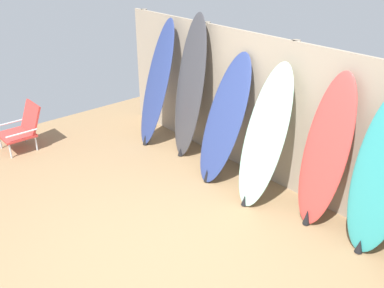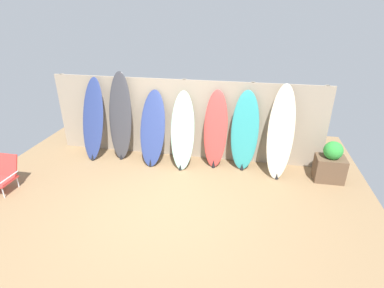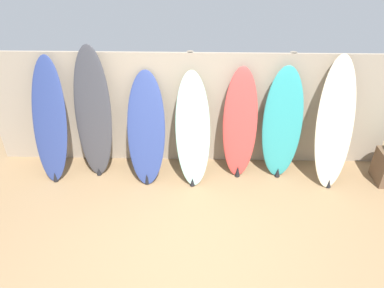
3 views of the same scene
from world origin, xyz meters
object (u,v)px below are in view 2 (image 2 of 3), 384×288
object	(u,v)px
surfboard_navy_0	(93,120)
surfboard_teal_5	(245,131)
surfboard_charcoal_1	(120,117)
planter_box	(330,163)
surfboard_navy_2	(153,129)
surfboard_cream_6	(281,132)
surfboard_red_4	(216,130)
surfboard_seafoam_3	(183,131)
beach_chair	(3,173)

from	to	relation	value
surfboard_navy_0	surfboard_teal_5	size ratio (longest dim) A/B	1.07
surfboard_charcoal_1	planter_box	size ratio (longest dim) A/B	2.34
planter_box	surfboard_navy_2	bearing A→B (deg)	178.08
surfboard_cream_6	surfboard_red_4	bearing A→B (deg)	174.93
surfboard_red_4	surfboard_cream_6	world-z (taller)	surfboard_cream_6
surfboard_seafoam_3	surfboard_cream_6	xyz separation A→B (m)	(2.01, 0.03, 0.11)
surfboard_charcoal_1	surfboard_navy_2	distance (m)	0.80
surfboard_charcoal_1	planter_box	world-z (taller)	surfboard_charcoal_1
surfboard_navy_0	surfboard_cream_6	distance (m)	4.08
surfboard_seafoam_3	surfboard_cream_6	size ratio (longest dim) A/B	0.87
surfboard_red_4	surfboard_teal_5	world-z (taller)	surfboard_teal_5
surfboard_seafoam_3	surfboard_red_4	world-z (taller)	surfboard_red_4
surfboard_navy_0	surfboard_cream_6	world-z (taller)	surfboard_cream_6
surfboard_charcoal_1	surfboard_cream_6	size ratio (longest dim) A/B	1.06
surfboard_navy_0	surfboard_cream_6	xyz separation A→B (m)	(4.08, -0.01, 0.02)
surfboard_seafoam_3	beach_chair	xyz separation A→B (m)	(-3.15, -1.60, -0.47)
surfboard_navy_0	surfboard_cream_6	size ratio (longest dim) A/B	0.98
surfboard_cream_6	planter_box	world-z (taller)	surfboard_cream_6
surfboard_red_4	planter_box	size ratio (longest dim) A/B	1.98
surfboard_charcoal_1	beach_chair	world-z (taller)	surfboard_charcoal_1
surfboard_charcoal_1	surfboard_navy_0	bearing A→B (deg)	-171.09
surfboard_navy_0	surfboard_teal_5	xyz separation A→B (m)	(3.37, 0.10, -0.06)
surfboard_charcoal_1	surfboard_cream_6	bearing A→B (deg)	-1.76
surfboard_navy_2	planter_box	xyz separation A→B (m)	(3.70, -0.12, -0.41)
surfboard_teal_5	surfboard_cream_6	xyz separation A→B (m)	(0.71, -0.11, 0.08)
surfboard_navy_0	planter_box	bearing A→B (deg)	-1.38
surfboard_navy_0	surfboard_charcoal_1	bearing A→B (deg)	8.91
surfboard_charcoal_1	planter_box	distance (m)	4.52
surfboard_red_4	beach_chair	world-z (taller)	surfboard_red_4
surfboard_navy_0	surfboard_seafoam_3	xyz separation A→B (m)	(2.07, -0.04, -0.10)
surfboard_seafoam_3	surfboard_charcoal_1	bearing A→B (deg)	174.78
surfboard_teal_5	surfboard_cream_6	world-z (taller)	surfboard_cream_6
surfboard_navy_2	surfboard_seafoam_3	world-z (taller)	surfboard_seafoam_3
surfboard_charcoal_1	surfboard_navy_2	world-z (taller)	surfboard_charcoal_1
surfboard_charcoal_1	surfboard_teal_5	xyz separation A→B (m)	(2.75, 0.00, -0.13)
surfboard_navy_0	surfboard_charcoal_1	xyz separation A→B (m)	(0.62, 0.10, 0.08)
surfboard_navy_0	surfboard_navy_2	distance (m)	1.39
surfboard_navy_0	planter_box	world-z (taller)	surfboard_navy_0
surfboard_cream_6	planter_box	bearing A→B (deg)	-6.36
surfboard_navy_0	beach_chair	xyz separation A→B (m)	(-1.09, -1.63, -0.57)
surfboard_navy_0	surfboard_navy_2	bearing A→B (deg)	0.08
surfboard_navy_2	surfboard_cream_6	world-z (taller)	surfboard_cream_6
surfboard_charcoal_1	surfboard_teal_5	size ratio (longest dim) A/B	1.16
surfboard_navy_2	beach_chair	xyz separation A→B (m)	(-2.48, -1.63, -0.45)
surfboard_red_4	surfboard_teal_5	bearing A→B (deg)	-0.67
beach_chair	planter_box	world-z (taller)	planter_box
surfboard_teal_5	surfboard_cream_6	bearing A→B (deg)	-8.82
surfboard_seafoam_3	surfboard_teal_5	world-z (taller)	surfboard_teal_5
surfboard_navy_2	surfboard_seafoam_3	xyz separation A→B (m)	(0.68, -0.04, 0.02)
beach_chair	surfboard_red_4	bearing A→B (deg)	43.65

